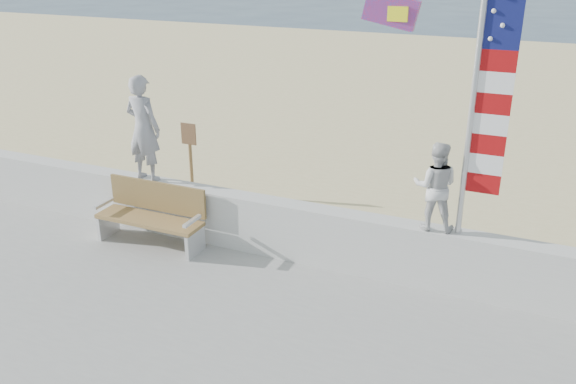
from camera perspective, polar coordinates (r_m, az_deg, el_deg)
name	(u,v)px	position (r m, az deg, el deg)	size (l,w,h in m)	color
ground	(219,332)	(8.27, -6.49, -12.86)	(220.00, 220.00, 0.00)	#2B4157
sand	(394,142)	(15.91, 9.91, 4.65)	(90.00, 40.00, 0.08)	beige
seawall	(281,229)	(9.48, -0.62, -3.44)	(30.00, 0.35, 0.90)	silver
adult	(143,128)	(10.22, -13.39, 5.82)	(0.64, 0.42, 1.75)	gray
child	(435,186)	(8.44, 13.62, 0.52)	(0.60, 0.47, 1.24)	silver
bench	(152,214)	(10.09, -12.58, -2.00)	(1.80, 0.57, 1.00)	olive
flag	(484,95)	(8.01, 17.88, 8.62)	(0.50, 0.08, 3.50)	silver
parafoil_kite	(393,11)	(11.52, 9.76, 16.38)	(1.05, 0.34, 0.71)	red
sign	(190,153)	(12.12, -9.15, 3.66)	(0.32, 0.07, 1.46)	olive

